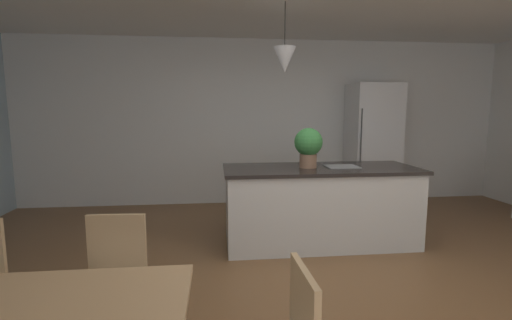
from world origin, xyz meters
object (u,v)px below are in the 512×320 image
at_px(kitchen_island, 320,205).
at_px(refrigerator, 372,145).
at_px(chair_far_right, 112,281).
at_px(potted_plant_on_island, 308,145).

height_order(kitchen_island, refrigerator, refrigerator).
relative_size(chair_far_right, potted_plant_on_island, 1.93).
xyz_separation_m(chair_far_right, kitchen_island, (1.85, 1.74, -0.01)).
bearing_deg(kitchen_island, potted_plant_on_island, -180.00).
relative_size(kitchen_island, potted_plant_on_island, 4.90).
bearing_deg(chair_far_right, kitchen_island, 43.20).
bearing_deg(refrigerator, kitchen_island, -129.24).
height_order(chair_far_right, potted_plant_on_island, potted_plant_on_island).
xyz_separation_m(refrigerator, potted_plant_on_island, (-1.51, -1.67, 0.17)).
xyz_separation_m(kitchen_island, potted_plant_on_island, (-0.15, -0.00, 0.70)).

